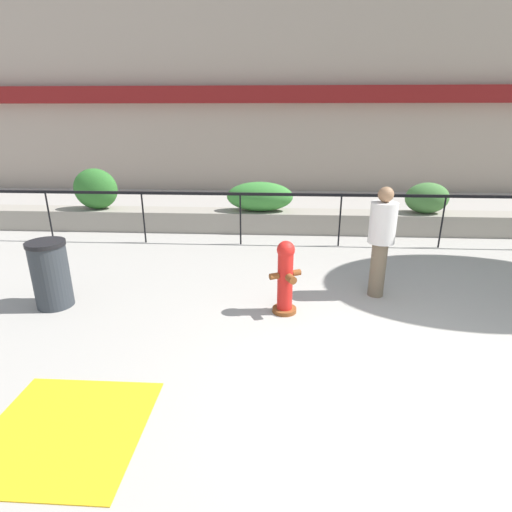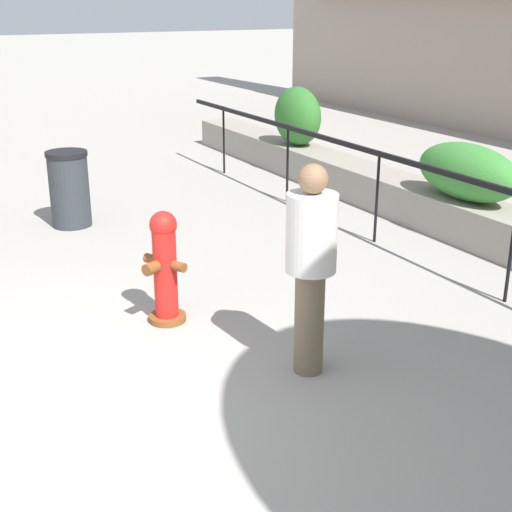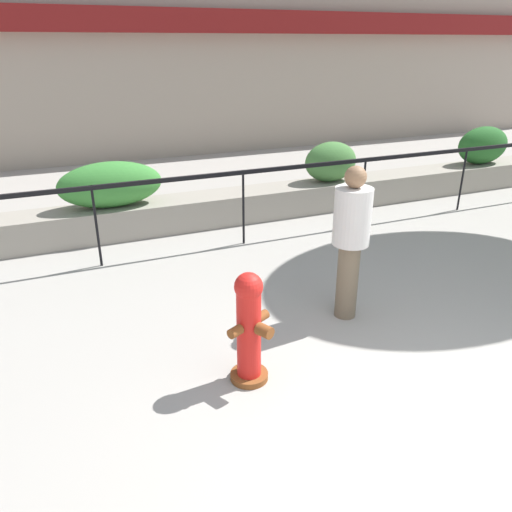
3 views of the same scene
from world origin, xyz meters
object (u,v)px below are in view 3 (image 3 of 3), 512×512
Objects in this scene: hedge_bush_3 at (483,145)px; fire_hydrant at (249,327)px; hedge_bush_2 at (331,162)px; hedge_bush_1 at (110,184)px; pedestrian at (351,234)px.

hedge_bush_3 is 1.14× the size of fire_hydrant.
hedge_bush_2 is 5.45m from fire_hydrant.
hedge_bush_1 is at bearing 180.00° from hedge_bush_2.
hedge_bush_2 is 3.68m from hedge_bush_3.
fire_hydrant is 1.65m from pedestrian.
pedestrian is (-1.92, -3.61, 0.13)m from hedge_bush_2.
pedestrian is (-5.60, -3.61, 0.10)m from hedge_bush_3.
hedge_bush_2 is at bearing 180.00° from hedge_bush_3.
fire_hydrant is at bearing -128.28° from hedge_bush_2.
hedge_bush_1 is at bearing 97.60° from fire_hydrant.
fire_hydrant is at bearing -82.40° from hedge_bush_1.
hedge_bush_3 reaches higher than hedge_bush_2.
hedge_bush_2 is at bearing 62.02° from pedestrian.
fire_hydrant is at bearing -155.57° from pedestrian.
hedge_bush_2 reaches higher than fire_hydrant.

